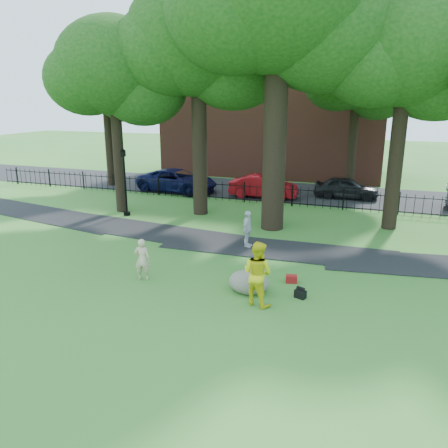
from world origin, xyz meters
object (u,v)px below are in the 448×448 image
at_px(man, 258,273).
at_px(red_sedan, 264,186).
at_px(big_tree, 282,6).
at_px(woman, 142,259).
at_px(lamppost, 125,183).
at_px(boulder, 249,281).

distance_m(man, red_sedan, 15.55).
relative_size(big_tree, woman, 9.44).
xyz_separation_m(man, lamppost, (-9.74, 8.09, 0.79)).
height_order(woman, man, man).
relative_size(man, lamppost, 0.56).
bearing_deg(woman, lamppost, -70.89).
relative_size(boulder, red_sedan, 0.31).
bearing_deg(big_tree, woman, -110.48).
relative_size(woman, boulder, 1.11).
height_order(woman, boulder, woman).
bearing_deg(big_tree, boulder, -83.32).
distance_m(big_tree, lamppost, 11.79).
relative_size(big_tree, man, 6.96).
distance_m(boulder, red_sedan, 14.68).
xyz_separation_m(big_tree, red_sedan, (-2.34, 6.64, -9.41)).
bearing_deg(boulder, red_sedan, 102.76).
relative_size(big_tree, red_sedan, 3.25).
bearing_deg(woman, boulder, 167.72).
relative_size(boulder, lamppost, 0.37).
distance_m(big_tree, boulder, 12.43).
distance_m(lamppost, red_sedan, 9.28).
bearing_deg(lamppost, big_tree, -14.65).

